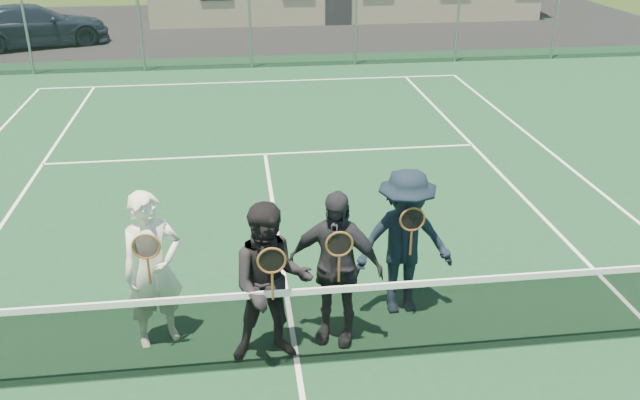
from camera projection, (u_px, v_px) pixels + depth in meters
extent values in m
plane|color=#344D1B|center=(246.00, 27.00, 25.26)|extent=(220.00, 220.00, 0.00)
cube|color=#14381E|center=(297.00, 366.00, 7.21)|extent=(30.00, 30.00, 0.02)
cube|color=black|center=(136.00, 30.00, 24.80)|extent=(40.00, 12.00, 0.01)
imported|color=#1C2538|center=(34.00, 25.00, 21.91)|extent=(4.98, 3.36, 1.34)
cube|color=white|center=(254.00, 82.00, 17.93)|extent=(10.97, 0.06, 0.01)
cube|color=white|center=(265.00, 154.00, 12.98)|extent=(8.23, 0.06, 0.01)
cube|color=white|center=(297.00, 365.00, 7.20)|extent=(0.06, 12.80, 0.01)
cube|color=black|center=(297.00, 329.00, 7.01)|extent=(11.60, 0.02, 0.88)
cube|color=white|center=(296.00, 292.00, 6.82)|extent=(11.60, 0.03, 0.07)
cylinder|color=slate|center=(24.00, 20.00, 18.08)|extent=(0.07, 0.07, 3.00)
cylinder|color=slate|center=(139.00, 17.00, 18.42)|extent=(0.07, 0.07, 3.00)
cylinder|color=slate|center=(250.00, 15.00, 18.77)|extent=(0.07, 0.07, 3.00)
cylinder|color=slate|center=(356.00, 13.00, 19.12)|extent=(0.07, 0.07, 3.00)
cylinder|color=slate|center=(459.00, 11.00, 19.47)|extent=(0.07, 0.07, 3.00)
cylinder|color=slate|center=(558.00, 8.00, 19.81)|extent=(0.07, 0.07, 3.00)
cube|color=black|center=(250.00, 15.00, 18.77)|extent=(30.00, 0.03, 3.00)
imported|color=white|center=(153.00, 270.00, 7.24)|extent=(0.77, 0.66, 1.80)
torus|color=brown|center=(146.00, 247.00, 6.82)|extent=(0.29, 0.02, 0.29)
cylinder|color=black|center=(146.00, 247.00, 6.82)|extent=(0.25, 0.00, 0.25)
cylinder|color=brown|center=(149.00, 271.00, 6.94)|extent=(0.03, 0.03, 0.32)
imported|color=black|center=(271.00, 284.00, 6.99)|extent=(0.89, 0.70, 1.80)
torus|color=brown|center=(272.00, 261.00, 6.56)|extent=(0.29, 0.02, 0.29)
cylinder|color=black|center=(272.00, 261.00, 6.56)|extent=(0.25, 0.00, 0.25)
cylinder|color=brown|center=(272.00, 285.00, 6.68)|extent=(0.03, 0.03, 0.32)
imported|color=#232328|center=(335.00, 267.00, 7.29)|extent=(1.14, 0.81, 1.80)
torus|color=brown|center=(339.00, 244.00, 6.87)|extent=(0.29, 0.02, 0.29)
cylinder|color=black|center=(339.00, 244.00, 6.87)|extent=(0.25, 0.00, 0.25)
cylinder|color=brown|center=(339.00, 268.00, 6.99)|extent=(0.03, 0.03, 0.32)
imported|color=black|center=(404.00, 243.00, 7.81)|extent=(1.19, 0.72, 1.80)
torus|color=brown|center=(412.00, 219.00, 7.39)|extent=(0.29, 0.02, 0.29)
cylinder|color=black|center=(412.00, 219.00, 7.39)|extent=(0.25, 0.00, 0.25)
cylinder|color=brown|center=(411.00, 242.00, 7.51)|extent=(0.03, 0.03, 0.32)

